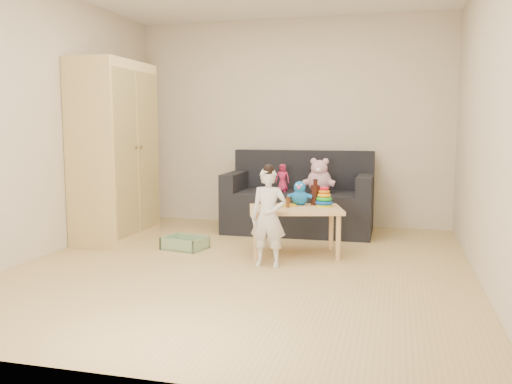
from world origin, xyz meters
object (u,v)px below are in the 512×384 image
(play_table, at_px, (295,231))
(sofa, at_px, (299,212))
(toddler, at_px, (268,218))
(wardrobe, at_px, (115,152))

(play_table, bearing_deg, sofa, 98.44)
(play_table, relative_size, toddler, 1.02)
(sofa, relative_size, toddler, 1.97)
(sofa, height_order, toddler, toddler)
(sofa, xyz_separation_m, toddler, (0.01, -1.64, 0.20))
(sofa, bearing_deg, wardrobe, -155.42)
(wardrobe, relative_size, toddler, 2.24)
(sofa, bearing_deg, toddler, -89.82)
(wardrobe, xyz_separation_m, play_table, (2.09, -0.26, -0.75))
(wardrobe, xyz_separation_m, sofa, (1.92, 0.89, -0.74))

